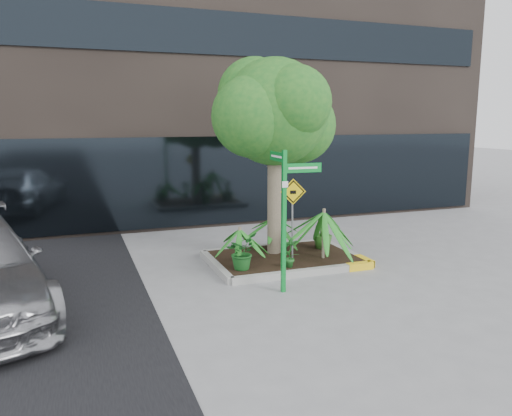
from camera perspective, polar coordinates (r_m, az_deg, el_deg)
name	(u,v)px	position (r m, az deg, el deg)	size (l,w,h in m)	color
ground	(281,267)	(11.04, 2.87, -6.71)	(80.00, 80.00, 0.00)	gray
planter	(286,258)	(11.34, 3.41, -5.72)	(3.35, 2.36, 0.15)	#9E9E99
tree	(274,112)	(11.23, 2.13, 10.89)	(3.05, 2.71, 4.58)	gray
palm_front	(324,212)	(11.03, 7.78, -0.45)	(1.25, 1.25, 1.39)	gray
palm_left	(240,229)	(10.72, -1.88, -2.46)	(0.86, 0.86, 0.95)	gray
palm_back	(275,217)	(11.73, 2.19, -1.09)	(0.92, 0.92, 1.03)	gray
shrub_a	(241,252)	(10.27, -1.69, -5.02)	(0.66, 0.66, 0.73)	#17511B
shrub_b	(323,232)	(11.98, 7.64, -2.73)	(0.45, 0.45, 0.80)	#2A631D
shrub_c	(290,252)	(10.41, 3.92, -5.05)	(0.34, 0.34, 0.65)	#1E6122
shrub_d	(277,230)	(12.02, 2.41, -2.56)	(0.45, 0.45, 0.81)	#265919
street_sign_post	(286,205)	(9.16, 3.40, 0.33)	(0.79, 0.78, 2.65)	#0C8C2E
cattle_sign	(293,206)	(10.62, 4.23, 0.23)	(0.55, 0.14, 1.81)	slate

